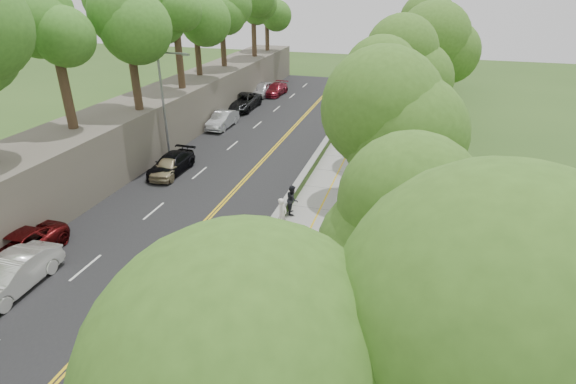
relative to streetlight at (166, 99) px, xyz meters
name	(u,v)px	position (x,y,z in m)	size (l,w,h in m)	color
ground	(225,295)	(10.46, -14.00, -4.64)	(140.00, 140.00, 0.00)	#33511E
road	(239,161)	(5.06, 1.00, -4.62)	(11.20, 66.00, 0.04)	black
sidewalk	(343,172)	(13.01, 1.00, -4.61)	(4.20, 66.00, 0.05)	gray
jersey_barrier	(312,165)	(10.71, 1.00, -4.34)	(0.42, 66.00, 0.60)	#6FC326
rock_embankment	(142,127)	(-3.04, 1.00, -2.64)	(5.00, 66.00, 4.00)	#595147
chainlink_fence	(374,163)	(15.11, 1.00, -3.64)	(0.04, 66.00, 2.00)	slate
trees_embankment	(131,10)	(-2.54, 1.00, 5.86)	(6.40, 66.00, 13.00)	#488B29
trees_fenceside	(421,76)	(17.46, 1.00, 2.36)	(7.00, 66.00, 14.00)	#4B7E26
streetlight	(166,99)	(0.00, 0.00, 0.00)	(2.52, 0.22, 8.00)	gray
signpost	(215,308)	(11.51, -17.02, -2.68)	(0.62, 0.09, 3.10)	gray
construction_barrel	(373,155)	(14.76, 3.84, -4.18)	(0.50, 0.50, 0.83)	orange
concrete_block	(278,343)	(13.66, -16.49, -4.18)	(1.22, 0.91, 0.81)	gray
car_1	(12,275)	(1.46, -16.27, -3.83)	(1.63, 4.67, 1.54)	white
car_2	(16,249)	(-0.14, -14.47, -3.89)	(2.34, 5.08, 1.41)	#4C0B0C
car_3	(171,164)	(1.38, -2.50, -3.94)	(1.86, 4.58, 1.33)	black
car_4	(169,166)	(1.46, -2.93, -3.94)	(1.56, 3.88, 1.32)	tan
car_5	(222,120)	(0.49, 8.35, -3.87)	(1.55, 4.44, 1.46)	silver
car_6	(242,102)	(-0.14, 14.82, -3.79)	(2.69, 5.82, 1.62)	black
car_7	(276,89)	(1.27, 21.90, -3.94)	(1.86, 4.58, 1.33)	maroon
car_8	(262,89)	(-0.14, 21.05, -3.82)	(1.85, 4.60, 1.57)	silver
painter_0	(267,251)	(11.52, -11.38, -3.81)	(0.76, 0.49, 1.55)	orange
painter_1	(282,214)	(11.21, -7.96, -3.65)	(0.69, 0.45, 1.89)	white
painter_2	(292,199)	(11.21, -5.93, -3.71)	(0.85, 0.66, 1.75)	black
painter_3	(269,258)	(11.84, -12.10, -3.68)	(1.17, 0.67, 1.82)	#95352B
person_far	(368,117)	(13.26, 12.19, -3.63)	(1.13, 0.47, 1.93)	black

